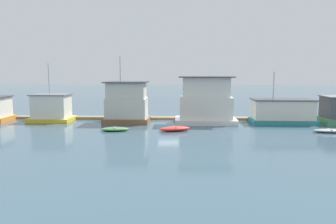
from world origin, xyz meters
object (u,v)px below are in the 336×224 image
object	(u,v)px
houseboat_brown	(127,103)
houseboat_white	(206,103)
dinghy_red	(175,129)
houseboat_teal	(282,111)
dinghy_green	(115,129)
houseboat_yellow	(52,108)
dinghy_grey	(330,131)

from	to	relation	value
houseboat_brown	houseboat_white	size ratio (longest dim) A/B	1.10
houseboat_white	dinghy_red	bearing A→B (deg)	-124.54
houseboat_white	houseboat_brown	bearing A→B (deg)	178.47
houseboat_teal	dinghy_red	distance (m)	13.92
dinghy_red	houseboat_brown	bearing A→B (deg)	137.14
houseboat_brown	dinghy_green	xyz separation A→B (m)	(-0.35, -5.63, -2.10)
houseboat_brown	dinghy_red	size ratio (longest dim) A/B	2.25
houseboat_yellow	houseboat_teal	distance (m)	27.96
dinghy_green	dinghy_grey	xyz separation A→B (m)	(21.90, 0.01, -0.01)
dinghy_green	dinghy_red	bearing A→B (deg)	1.79
houseboat_white	dinghy_red	size ratio (longest dim) A/B	2.05
houseboat_white	dinghy_red	xyz separation A→B (m)	(-3.57, -5.18, -2.16)
dinghy_green	houseboat_yellow	bearing A→B (deg)	145.70
houseboat_teal	houseboat_brown	bearing A→B (deg)	-179.30
houseboat_brown	dinghy_red	bearing A→B (deg)	-42.86
houseboat_yellow	dinghy_green	xyz separation A→B (m)	(9.09, -6.20, -1.37)
houseboat_yellow	houseboat_brown	bearing A→B (deg)	-3.50
houseboat_teal	dinghy_green	xyz separation A→B (m)	(-18.87, -5.85, -1.19)
houseboat_teal	houseboat_white	bearing A→B (deg)	-176.99
dinghy_green	dinghy_grey	bearing A→B (deg)	0.02
houseboat_teal	dinghy_green	bearing A→B (deg)	-162.76
houseboat_brown	dinghy_green	world-z (taller)	houseboat_brown
houseboat_yellow	dinghy_grey	world-z (taller)	houseboat_yellow
houseboat_brown	dinghy_green	bearing A→B (deg)	-93.51
dinghy_red	dinghy_grey	size ratio (longest dim) A/B	1.03
houseboat_brown	houseboat_teal	xyz separation A→B (m)	(18.52, 0.23, -0.91)
houseboat_brown	houseboat_white	xyz separation A→B (m)	(9.42, -0.25, 0.11)
houseboat_brown	dinghy_green	distance (m)	6.02
houseboat_white	houseboat_teal	world-z (taller)	houseboat_teal
houseboat_teal	dinghy_green	size ratio (longest dim) A/B	2.44
houseboat_white	dinghy_green	distance (m)	11.36
houseboat_teal	dinghy_grey	xyz separation A→B (m)	(3.04, -5.85, -1.20)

